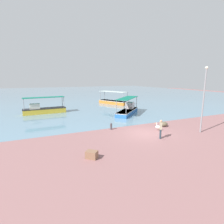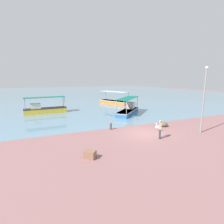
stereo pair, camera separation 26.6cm
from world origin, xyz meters
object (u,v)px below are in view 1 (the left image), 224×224
Objects in this scene: mooring_bollard at (111,126)px; cargo_crate at (92,155)px; pelican at (158,127)px; fishing_boat_outer at (44,109)px; fisherman_standing at (161,128)px; net_pile at (163,124)px; fishing_boat_center at (113,101)px; lamp_post at (204,97)px; fishing_boat_near_right at (128,110)px.

cargo_crate is at bearing -125.01° from mooring_bollard.
fishing_boat_outer is at bearing 125.43° from pelican.
fisherman_standing is 6.89m from cargo_crate.
net_pile is at bearing -12.73° from mooring_bollard.
net_pile is at bearing -48.60° from fishing_boat_outer.
pelican is 0.86× the size of net_pile.
fishing_boat_center is 21.33m from fisherman_standing.
fishing_boat_outer is at bearing 129.53° from lamp_post.
fishing_boat_outer is 8.51× the size of mooring_bollard.
fishing_boat_near_right is 7.07× the size of pelican.
fishing_boat_center is (13.66, 4.60, -0.10)m from fishing_boat_outer.
pelican is 1.11× the size of mooring_bollard.
mooring_bollard is at bearing -131.06° from fishing_boat_near_right.
fisherman_standing is at bearing -104.12° from fishing_boat_near_right.
fishing_boat_center is 17.89m from net_pile.
net_pile is 1.24× the size of cargo_crate.
mooring_bollard is at bearing 123.85° from fisherman_standing.
lamp_post is at bearing -90.43° from fishing_boat_center.
fishing_boat_near_right is 10.98m from fisherman_standing.
fishing_boat_center is at bearing 83.46° from net_pile.
fisherman_standing is 1.82× the size of net_pile.
mooring_bollard is 5.92m from net_pile.
fishing_boat_center is at bearing 79.18° from pelican.
fishing_boat_near_right is (11.40, -5.51, -0.04)m from fishing_boat_outer.
pelican reaches higher than mooring_bollard.
pelican is at bearing -54.57° from fishing_boat_outer.
fishing_boat_center is at bearing 89.57° from lamp_post.
fishing_boat_outer is at bearing 154.21° from fishing_boat_near_right.
lamp_post is at bearing -32.73° from pelican.
fishing_boat_center reaches higher than fishing_boat_outer.
lamp_post is at bearing 5.17° from cargo_crate.
fishing_boat_near_right is at bearing 91.67° from net_pile.
fishing_boat_near_right reaches higher than cargo_crate.
mooring_bollard is at bearing 54.99° from cargo_crate.
fishing_boat_outer is at bearing 118.36° from fisherman_standing.
lamp_post is 9.41m from mooring_bollard.
lamp_post is 4.94m from net_pile.
fishing_boat_outer reaches higher than net_pile.
net_pile is (2.90, 2.97, -0.65)m from fisherman_standing.
fishing_boat_outer is 18.36m from fisherman_standing.
net_pile is (-1.88, 3.18, -3.27)m from lamp_post.
cargo_crate is at bearing -83.53° from fishing_boat_outer.
fisherman_standing is (-1.35, -2.00, 0.53)m from pelican.
cargo_crate is (1.97, -17.40, -0.37)m from fishing_boat_outer.
fishing_boat_near_right reaches higher than fisherman_standing.
fisherman_standing is 2.26× the size of cargo_crate.
pelican is (10.07, -14.16, -0.25)m from fishing_boat_outer.
fishing_boat_center is 21.17m from lamp_post.
lamp_post is (-0.16, -20.96, 3.01)m from fishing_boat_center.
fishing_boat_near_right is at bearing 81.30° from pelican.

